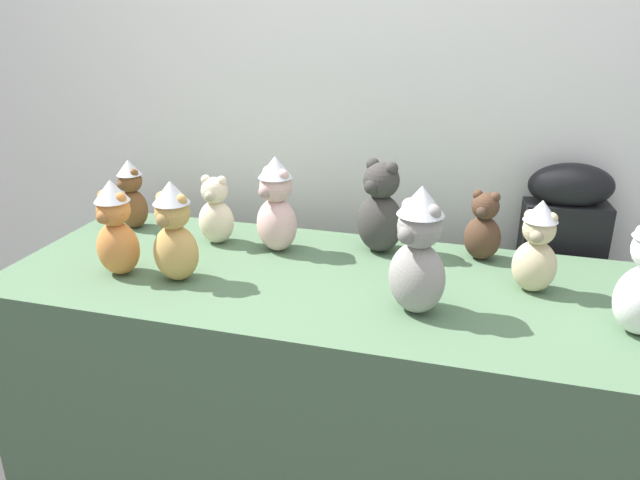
# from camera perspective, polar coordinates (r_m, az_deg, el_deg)

# --- Properties ---
(wall_back) EXTENTS (7.00, 0.08, 2.60)m
(wall_back) POSITION_cam_1_polar(r_m,az_deg,el_deg) (2.31, 4.52, 16.74)
(wall_back) COLOR white
(wall_back) RESTS_ON ground_plane
(display_table) EXTENTS (1.92, 0.76, 0.71)m
(display_table) POSITION_cam_1_polar(r_m,az_deg,el_deg) (2.04, 0.00, -12.45)
(display_table) COLOR #4C6B4C
(display_table) RESTS_ON ground_plane
(instrument_case) EXTENTS (0.29, 0.15, 0.98)m
(instrument_case) POSITION_cam_1_polar(r_m,az_deg,el_deg) (2.37, 20.82, -4.80)
(instrument_case) COLOR black
(instrument_case) RESTS_ON ground_plane
(teddy_bear_cream) EXTENTS (0.13, 0.11, 0.24)m
(teddy_bear_cream) POSITION_cam_1_polar(r_m,az_deg,el_deg) (2.11, -9.62, 2.58)
(teddy_bear_cream) COLOR beige
(teddy_bear_cream) RESTS_ON display_table
(teddy_bear_blush) EXTENTS (0.19, 0.18, 0.32)m
(teddy_bear_blush) POSITION_cam_1_polar(r_m,az_deg,el_deg) (2.01, -4.08, 3.22)
(teddy_bear_blush) COLOR beige
(teddy_bear_blush) RESTS_ON display_table
(teddy_bear_ash) EXTENTS (0.21, 0.20, 0.35)m
(teddy_bear_ash) POSITION_cam_1_polar(r_m,az_deg,el_deg) (1.62, 9.06, -1.12)
(teddy_bear_ash) COLOR gray
(teddy_bear_ash) RESTS_ON display_table
(teddy_bear_honey) EXTENTS (0.15, 0.13, 0.31)m
(teddy_bear_honey) POSITION_cam_1_polar(r_m,az_deg,el_deg) (1.84, -13.34, 0.67)
(teddy_bear_honey) COLOR tan
(teddy_bear_honey) RESTS_ON display_table
(teddy_bear_ginger) EXTENTS (0.15, 0.13, 0.30)m
(teddy_bear_ginger) POSITION_cam_1_polar(r_m,az_deg,el_deg) (1.93, -18.37, 0.97)
(teddy_bear_ginger) COLOR #D17F3D
(teddy_bear_ginger) RESTS_ON display_table
(teddy_bear_charcoal) EXTENTS (0.20, 0.19, 0.31)m
(teddy_bear_charcoal) POSITION_cam_1_polar(r_m,az_deg,el_deg) (2.01, 5.58, 2.81)
(teddy_bear_charcoal) COLOR #383533
(teddy_bear_charcoal) RESTS_ON display_table
(teddy_bear_sand) EXTENTS (0.14, 0.12, 0.27)m
(teddy_bear_sand) POSITION_cam_1_polar(r_m,az_deg,el_deg) (1.83, 19.40, -0.67)
(teddy_bear_sand) COLOR #CCB78E
(teddy_bear_sand) RESTS_ON display_table
(teddy_bear_chestnut) EXTENTS (0.14, 0.13, 0.25)m
(teddy_bear_chestnut) POSITION_cam_1_polar(r_m,az_deg,el_deg) (2.32, -17.03, 4.01)
(teddy_bear_chestnut) COLOR brown
(teddy_bear_chestnut) RESTS_ON display_table
(teddy_bear_cocoa) EXTENTS (0.14, 0.12, 0.23)m
(teddy_bear_cocoa) POSITION_cam_1_polar(r_m,az_deg,el_deg) (2.02, 14.85, 1.09)
(teddy_bear_cocoa) COLOR #4C3323
(teddy_bear_cocoa) RESTS_ON display_table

